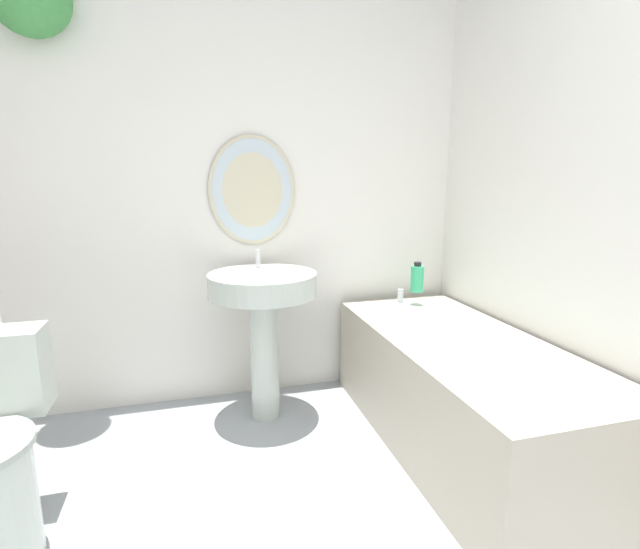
{
  "coord_description": "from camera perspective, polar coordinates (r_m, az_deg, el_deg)",
  "views": [
    {
      "loc": [
        -0.27,
        -0.24,
        1.25
      ],
      "look_at": [
        0.2,
        1.47,
        0.88
      ],
      "focal_mm": 26.0,
      "sensor_mm": 36.0,
      "label": 1
    }
  ],
  "objects": [
    {
      "name": "pedestal_sink",
      "position": [
        2.39,
        -6.99,
        -3.88
      ],
      "size": [
        0.55,
        0.55,
        0.88
      ],
      "color": "#B2BCB2",
      "rests_on": "ground_plane"
    },
    {
      "name": "bathtub",
      "position": [
        2.34,
        16.89,
        -13.42
      ],
      "size": [
        0.68,
        1.56,
        0.61
      ],
      "color": "#B2A893",
      "rests_on": "ground_plane"
    },
    {
      "name": "wall_right",
      "position": [
        2.11,
        32.73,
        8.51
      ],
      "size": [
        0.06,
        2.48,
        2.4
      ],
      "color": "silver",
      "rests_on": "ground_plane"
    },
    {
      "name": "shampoo_bottle",
      "position": [
        2.74,
        11.86,
        -0.45
      ],
      "size": [
        0.08,
        0.08,
        0.17
      ],
      "color": "#38B275",
      "rests_on": "bathtub"
    },
    {
      "name": "wall_back",
      "position": [
        2.62,
        -11.82,
        12.26
      ],
      "size": [
        2.64,
        0.35,
        2.4
      ],
      "color": "silver",
      "rests_on": "ground_plane"
    }
  ]
}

